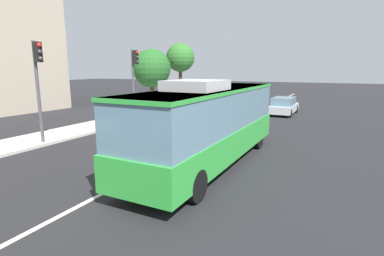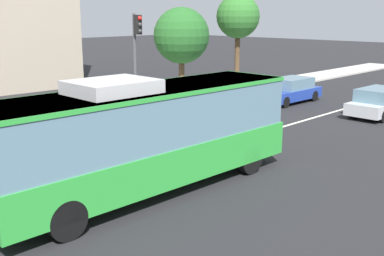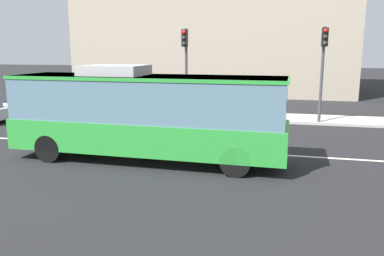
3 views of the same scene
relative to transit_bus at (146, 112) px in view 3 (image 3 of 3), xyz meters
name	(u,v)px [view 3 (image 3 of 3)]	position (x,y,z in m)	size (l,w,h in m)	color
ground_plane	(167,148)	(0.20, 1.83, -1.81)	(160.00, 160.00, 0.00)	black
sidewalk_kerb	(206,115)	(0.20, 9.98, -1.74)	(80.00, 2.89, 0.14)	#B2ADA3
lane_centre_line	(167,148)	(0.20, 1.83, -1.80)	(76.00, 0.16, 0.01)	silver
transit_bus	(146,112)	(0.00, 0.00, 0.00)	(10.04, 2.68, 3.46)	green
traffic_light_near_corner	(185,58)	(-0.82, 8.84, 1.75)	(0.33, 0.62, 5.20)	#47474C
traffic_light_mid_block	(323,58)	(6.71, 8.69, 1.75)	(0.33, 0.62, 5.20)	#47474C
office_block_background	(219,4)	(-1.97, 26.95, 6.69)	(25.70, 14.81, 17.00)	tan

